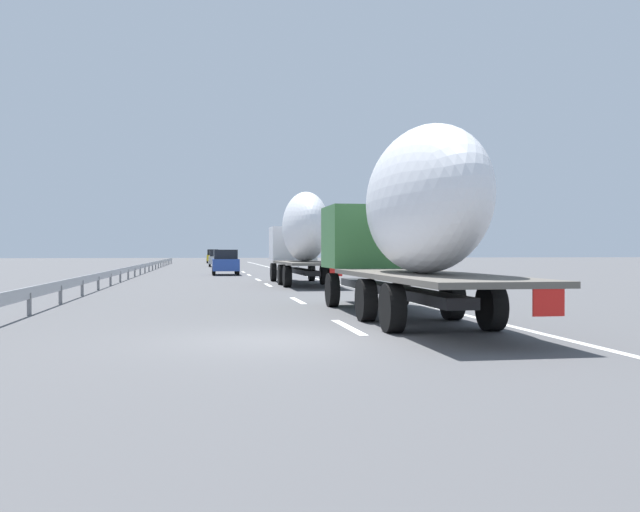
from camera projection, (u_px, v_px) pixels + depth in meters
The scene contains 18 objects.
ground_plane at pixel (223, 274), 52.86m from camera, with size 260.00×260.00×0.00m, color #4C4C4F.
lane_stripe_0 at pixel (348, 327), 15.67m from camera, with size 3.20×0.20×0.01m, color white.
lane_stripe_1 at pixel (298, 301), 24.11m from camera, with size 3.20×0.20×0.01m, color white.
lane_stripe_2 at pixel (268, 285), 35.26m from camera, with size 3.20×0.20×0.01m, color white.
lane_stripe_3 at pixel (258, 280), 41.81m from camera, with size 3.20×0.20×0.01m, color white.
lane_stripe_4 at pixel (249, 275), 50.27m from camera, with size 3.20×0.20×0.01m, color white.
lane_stripe_5 at pixel (243, 272), 57.47m from camera, with size 3.20×0.20×0.01m, color white.
edge_line_right at pixel (287, 272), 58.69m from camera, with size 110.00×0.20×0.01m, color white.
truck_lead at pixel (302, 234), 35.88m from camera, with size 12.00×2.55×4.68m.
truck_trailing at pixel (409, 217), 17.19m from camera, with size 12.67×2.55×4.58m.
car_blue_sedan at pixel (225, 262), 50.40m from camera, with size 4.35×1.89×1.83m.
car_yellow_coupe at pixel (213, 256), 100.71m from camera, with size 4.22×1.78×1.99m.
car_silver_hatch at pixel (217, 258), 77.49m from camera, with size 4.51×1.78×1.82m.
road_sign at pixel (298, 244), 60.64m from camera, with size 0.10×0.90×3.36m.
tree_0 at pixel (366, 228), 63.68m from camera, with size 2.59×2.59×6.01m.
tree_1 at pixel (422, 217), 35.78m from camera, with size 2.52×2.52×5.59m.
tree_2 at pixel (301, 228), 83.79m from camera, with size 3.27×3.27×7.37m.
guardrail_median at pixel (145, 266), 54.83m from camera, with size 94.00×0.10×0.76m.
Camera 1 is at (-13.34, 1.40, 1.71)m, focal length 39.13 mm.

